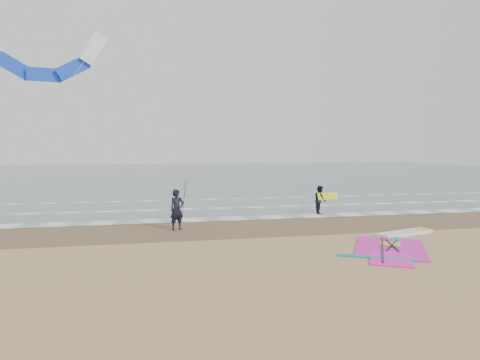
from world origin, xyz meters
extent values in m
plane|color=tan|center=(0.00, 0.00, 0.00)|extent=(120.00, 120.00, 0.00)
cube|color=#47605E|center=(0.00, 48.00, 0.01)|extent=(120.00, 80.00, 0.02)
cube|color=brown|center=(0.00, 6.00, 0.00)|extent=(120.00, 5.00, 0.01)
cube|color=white|center=(0.00, 8.20, 0.03)|extent=(120.00, 1.20, 0.02)
cube|color=white|center=(0.00, 12.00, 0.03)|extent=(120.00, 0.70, 0.02)
cube|color=white|center=(0.00, 16.50, 0.03)|extent=(120.00, 0.50, 0.01)
cube|color=white|center=(6.11, 2.93, 0.06)|extent=(2.70, 1.43, 0.13)
cube|color=yellow|center=(7.27, 3.30, 0.07)|extent=(0.65, 0.75, 0.14)
cube|color=#F81FBA|center=(4.22, 0.83, 0.02)|extent=(3.69, 4.07, 0.04)
cube|color=#F81FBA|center=(3.43, -0.54, 0.02)|extent=(2.04, 2.27, 0.05)
cube|color=#0C8C99|center=(5.27, 2.20, 0.03)|extent=(1.88, 3.03, 0.05)
cube|color=#0C8C99|center=(3.01, -0.33, 0.03)|extent=(2.21, 1.41, 0.05)
cube|color=yellow|center=(4.53, 1.36, 0.03)|extent=(0.95, 0.92, 0.05)
cylinder|color=black|center=(3.80, 0.62, 0.05)|extent=(1.95, 3.31, 0.06)
cylinder|color=black|center=(4.43, 1.04, 0.07)|extent=(1.30, 1.44, 0.04)
cylinder|color=black|center=(4.43, 1.04, 0.07)|extent=(0.63, 1.81, 0.04)
imported|color=black|center=(-2.94, 5.89, 0.89)|extent=(0.76, 0.65, 1.77)
imported|color=black|center=(4.90, 8.84, 0.77)|extent=(0.69, 0.82, 1.54)
cylinder|color=black|center=(-2.64, 5.89, 1.30)|extent=(0.17, 0.86, 1.82)
cube|color=yellow|center=(5.30, 8.74, 0.97)|extent=(1.30, 0.51, 0.39)
cube|color=blue|center=(-11.31, 13.33, 8.07)|extent=(1.92, 0.49, 1.56)
cube|color=blue|center=(-9.77, 13.33, 7.65)|extent=(1.78, 0.46, 0.76)
cube|color=blue|center=(-8.22, 13.33, 8.07)|extent=(1.92, 0.49, 1.56)
cube|color=white|center=(-7.09, 13.33, 9.20)|extent=(1.55, 0.41, 1.94)
cylinder|color=beige|center=(-9.65, 11.96, 5.12)|extent=(5.15, 2.76, 8.17)
camera|label=1|loc=(-4.07, -12.65, 3.53)|focal=32.00mm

